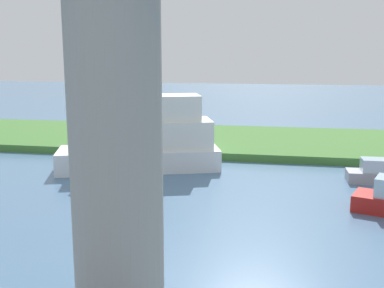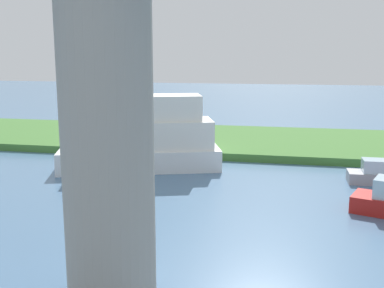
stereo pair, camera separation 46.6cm
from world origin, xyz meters
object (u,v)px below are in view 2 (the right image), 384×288
(bridge_pylon, at_px, (107,116))
(pontoon_yellow, at_px, (145,139))
(houseboat_blue, at_px, (383,175))
(person_on_bank, at_px, (186,136))
(mooring_post, at_px, (110,138))

(bridge_pylon, relative_size, pontoon_yellow, 1.03)
(houseboat_blue, bearing_deg, person_on_bank, -25.03)
(bridge_pylon, relative_size, person_on_bank, 7.30)
(bridge_pylon, distance_m, mooring_post, 20.02)
(houseboat_blue, bearing_deg, bridge_pylon, 54.95)
(person_on_bank, height_order, pontoon_yellow, pontoon_yellow)
(mooring_post, bearing_deg, pontoon_yellow, 134.24)
(pontoon_yellow, height_order, houseboat_blue, pontoon_yellow)
(person_on_bank, xyz_separation_m, pontoon_yellow, (1.36, 4.91, 0.57))
(pontoon_yellow, xyz_separation_m, houseboat_blue, (-13.20, 0.62, -1.31))
(bridge_pylon, xyz_separation_m, houseboat_blue, (-9.66, -13.77, -4.62))
(bridge_pylon, height_order, person_on_bank, bridge_pylon)
(person_on_bank, bearing_deg, pontoon_yellow, 74.45)
(mooring_post, distance_m, houseboat_blue, 17.51)
(mooring_post, relative_size, houseboat_blue, 0.28)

